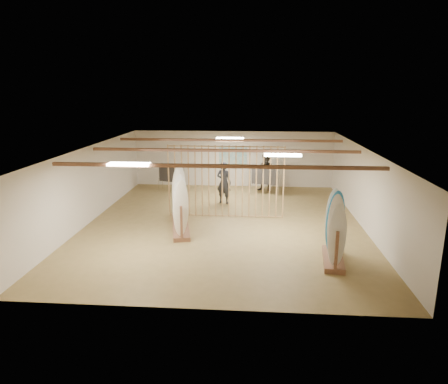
# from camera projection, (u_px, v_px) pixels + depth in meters

# --- Properties ---
(floor) EXTENTS (12.00, 12.00, 0.00)m
(floor) POSITION_uv_depth(u_px,v_px,m) (224.00, 223.00, 14.80)
(floor) COLOR olive
(floor) RESTS_ON ground
(ceiling) EXTENTS (12.00, 12.00, 0.00)m
(ceiling) POSITION_uv_depth(u_px,v_px,m) (224.00, 148.00, 14.10)
(ceiling) COLOR gray
(ceiling) RESTS_ON ground
(wall_back) EXTENTS (12.00, 0.00, 12.00)m
(wall_back) POSITION_uv_depth(u_px,v_px,m) (233.00, 159.00, 20.24)
(wall_back) COLOR silver
(wall_back) RESTS_ON ground
(wall_front) EXTENTS (12.00, 0.00, 12.00)m
(wall_front) POSITION_uv_depth(u_px,v_px,m) (203.00, 252.00, 8.65)
(wall_front) COLOR silver
(wall_front) RESTS_ON ground
(wall_left) EXTENTS (0.00, 12.00, 12.00)m
(wall_left) POSITION_uv_depth(u_px,v_px,m) (90.00, 184.00, 14.82)
(wall_left) COLOR silver
(wall_left) RESTS_ON ground
(wall_right) EXTENTS (0.00, 12.00, 12.00)m
(wall_right) POSITION_uv_depth(u_px,v_px,m) (365.00, 189.00, 14.08)
(wall_right) COLOR silver
(wall_right) RESTS_ON ground
(ceiling_slats) EXTENTS (9.50, 6.12, 0.10)m
(ceiling_slats) POSITION_uv_depth(u_px,v_px,m) (224.00, 150.00, 14.12)
(ceiling_slats) COLOR brown
(ceiling_slats) RESTS_ON ground
(light_panels) EXTENTS (1.20, 0.35, 0.06)m
(light_panels) POSITION_uv_depth(u_px,v_px,m) (224.00, 150.00, 14.12)
(light_panels) COLOR white
(light_panels) RESTS_ON ground
(bamboo_partition) EXTENTS (4.45, 0.05, 2.78)m
(bamboo_partition) POSITION_uv_depth(u_px,v_px,m) (226.00, 182.00, 15.22)
(bamboo_partition) COLOR tan
(bamboo_partition) RESTS_ON ground
(poster) EXTENTS (1.40, 0.03, 0.90)m
(poster) POSITION_uv_depth(u_px,v_px,m) (233.00, 155.00, 20.17)
(poster) COLOR teal
(poster) RESTS_ON ground
(rack_left) EXTENTS (1.16, 2.96, 2.03)m
(rack_left) POSITION_uv_depth(u_px,v_px,m) (180.00, 209.00, 14.16)
(rack_left) COLOR brown
(rack_left) RESTS_ON floor
(rack_right) EXTENTS (0.76, 1.78, 2.01)m
(rack_right) POSITION_uv_depth(u_px,v_px,m) (334.00, 240.00, 11.33)
(rack_right) COLOR brown
(rack_right) RESTS_ON floor
(clothing_rack_a) EXTENTS (1.18, 0.68, 1.32)m
(clothing_rack_a) POSITION_uv_depth(u_px,v_px,m) (171.00, 174.00, 19.33)
(clothing_rack_a) COLOR silver
(clothing_rack_a) RESTS_ON floor
(clothing_rack_b) EXTENTS (1.26, 0.61, 1.38)m
(clothing_rack_b) POSITION_uv_depth(u_px,v_px,m) (265.00, 176.00, 18.71)
(clothing_rack_b) COLOR silver
(clothing_rack_b) RESTS_ON floor
(shopper_a) EXTENTS (0.90, 0.77, 2.08)m
(shopper_a) POSITION_uv_depth(u_px,v_px,m) (224.00, 180.00, 17.20)
(shopper_a) COLOR #26282E
(shopper_a) RESTS_ON floor
(shopper_b) EXTENTS (1.21, 1.07, 2.09)m
(shopper_b) POSITION_uv_depth(u_px,v_px,m) (266.00, 170.00, 19.21)
(shopper_b) COLOR #352F29
(shopper_b) RESTS_ON floor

